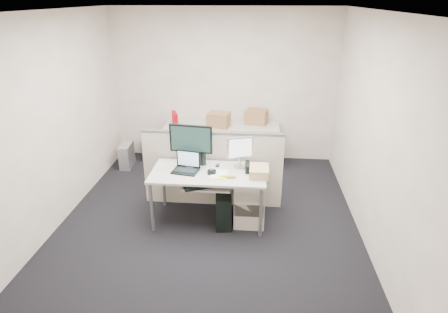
# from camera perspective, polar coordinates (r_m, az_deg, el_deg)

# --- Properties ---
(floor) EXTENTS (4.00, 4.50, 0.01)m
(floor) POSITION_cam_1_polar(r_m,az_deg,el_deg) (5.26, -2.26, -9.58)
(floor) COLOR black
(floor) RESTS_ON ground
(ceiling) EXTENTS (4.00, 4.50, 0.01)m
(ceiling) POSITION_cam_1_polar(r_m,az_deg,el_deg) (4.42, -2.85, 21.33)
(ceiling) COLOR white
(ceiling) RESTS_ON ground
(wall_back) EXTENTS (4.00, 0.02, 2.70)m
(wall_back) POSITION_cam_1_polar(r_m,az_deg,el_deg) (6.82, -0.05, 10.60)
(wall_back) COLOR silver
(wall_back) RESTS_ON ground
(wall_front) EXTENTS (4.00, 0.02, 2.70)m
(wall_front) POSITION_cam_1_polar(r_m,az_deg,el_deg) (2.67, -8.86, -11.18)
(wall_front) COLOR silver
(wall_front) RESTS_ON ground
(wall_left) EXTENTS (0.02, 4.50, 2.70)m
(wall_left) POSITION_cam_1_polar(r_m,az_deg,el_deg) (5.31, -24.55, 4.74)
(wall_left) COLOR silver
(wall_left) RESTS_ON ground
(wall_right) EXTENTS (0.02, 4.50, 2.70)m
(wall_right) POSITION_cam_1_polar(r_m,az_deg,el_deg) (4.84, 21.73, 3.54)
(wall_right) COLOR silver
(wall_right) RESTS_ON ground
(desk) EXTENTS (1.50, 0.75, 0.73)m
(desk) POSITION_cam_1_polar(r_m,az_deg,el_deg) (4.93, -2.38, -3.04)
(desk) COLOR beige
(desk) RESTS_ON floor
(keyboard_tray) EXTENTS (0.62, 0.32, 0.02)m
(keyboard_tray) POSITION_cam_1_polar(r_m,az_deg,el_deg) (4.79, -2.64, -4.46)
(keyboard_tray) COLOR beige
(keyboard_tray) RESTS_ON desk
(drawer_pedestal) EXTENTS (0.40, 0.55, 0.65)m
(drawer_pedestal) POSITION_cam_1_polar(r_m,az_deg,el_deg) (5.10, 3.94, -6.45)
(drawer_pedestal) COLOR beige
(drawer_pedestal) RESTS_ON floor
(cubicle_partition) EXTENTS (2.00, 0.06, 1.10)m
(cubicle_partition) POSITION_cam_1_polar(r_m,az_deg,el_deg) (5.38, -1.76, -2.04)
(cubicle_partition) COLOR beige
(cubicle_partition) RESTS_ON floor
(back_counter) EXTENTS (2.00, 0.60, 0.72)m
(back_counter) POSITION_cam_1_polar(r_m,az_deg,el_deg) (6.81, -0.29, 1.85)
(back_counter) COLOR beige
(back_counter) RESTS_ON floor
(monitor_main) EXTENTS (0.60, 0.29, 0.58)m
(monitor_main) POSITION_cam_1_polar(r_m,az_deg,el_deg) (4.98, -5.04, 1.66)
(monitor_main) COLOR black
(monitor_main) RESTS_ON desk
(monitor_small) EXTENTS (0.38, 0.27, 0.42)m
(monitor_small) POSITION_cam_1_polar(r_m,az_deg,el_deg) (4.95, 2.43, 0.58)
(monitor_small) COLOR #B7B7BC
(monitor_small) RESTS_ON desk
(laptop) EXTENTS (0.37, 0.30, 0.25)m
(laptop) POSITION_cam_1_polar(r_m,az_deg,el_deg) (4.88, -5.95, -1.00)
(laptop) COLOR black
(laptop) RESTS_ON desk
(trackball) EXTENTS (0.13, 0.13, 0.04)m
(trackball) POSITION_cam_1_polar(r_m,az_deg,el_deg) (4.84, -1.89, -2.39)
(trackball) COLOR black
(trackball) RESTS_ON desk
(desk_phone) EXTENTS (0.25, 0.21, 0.08)m
(desk_phone) POSITION_cam_1_polar(r_m,az_deg,el_deg) (4.92, 4.67, -1.80)
(desk_phone) COLOR black
(desk_phone) RESTS_ON desk
(paper_stack) EXTENTS (0.23, 0.29, 0.01)m
(paper_stack) POSITION_cam_1_polar(r_m,az_deg,el_deg) (4.81, -0.74, -2.77)
(paper_stack) COLOR white
(paper_stack) RESTS_ON desk
(sticky_pad) EXTENTS (0.10, 0.10, 0.01)m
(sticky_pad) POSITION_cam_1_polar(r_m,az_deg,el_deg) (4.72, -0.50, -3.31)
(sticky_pad) COLOR yellow
(sticky_pad) RESTS_ON desk
(travel_mug) EXTENTS (0.11, 0.11, 0.18)m
(travel_mug) POSITION_cam_1_polar(r_m,az_deg,el_deg) (5.08, -3.22, -0.33)
(travel_mug) COLOR black
(travel_mug) RESTS_ON desk
(banana) EXTENTS (0.20, 0.06, 0.04)m
(banana) POSITION_cam_1_polar(r_m,az_deg,el_deg) (4.73, 0.74, -3.03)
(banana) COLOR yellow
(banana) RESTS_ON desk
(cellphone) EXTENTS (0.05, 0.09, 0.01)m
(cellphone) POSITION_cam_1_polar(r_m,az_deg,el_deg) (5.07, -0.99, -1.36)
(cellphone) COLOR black
(cellphone) RESTS_ON desk
(manila_folders) EXTENTS (0.24, 0.31, 0.12)m
(manila_folders) POSITION_cam_1_polar(r_m,az_deg,el_deg) (4.80, 5.37, -2.27)
(manila_folders) COLOR tan
(manila_folders) RESTS_ON desk
(keyboard) EXTENTS (0.51, 0.36, 0.03)m
(keyboard) POSITION_cam_1_polar(r_m,az_deg,el_deg) (4.75, -3.31, -4.40)
(keyboard) COLOR black
(keyboard) RESTS_ON keyboard_tray
(pc_tower_desk) EXTENTS (0.26, 0.52, 0.47)m
(pc_tower_desk) POSITION_cam_1_polar(r_m,az_deg,el_deg) (5.07, -0.11, -7.73)
(pc_tower_desk) COLOR black
(pc_tower_desk) RESTS_ON floor
(pc_tower_spare_dark) EXTENTS (0.26, 0.43, 0.38)m
(pc_tower_spare_dark) POSITION_cam_1_polar(r_m,az_deg,el_deg) (7.23, -11.72, 1.21)
(pc_tower_spare_dark) COLOR black
(pc_tower_spare_dark) RESTS_ON floor
(pc_tower_spare_silver) EXTENTS (0.21, 0.46, 0.42)m
(pc_tower_spare_silver) POSITION_cam_1_polar(r_m,az_deg,el_deg) (6.95, -14.61, 0.19)
(pc_tower_spare_silver) COLOR #B7B7BC
(pc_tower_spare_silver) RESTS_ON floor
(cardboard_box_left) EXTENTS (0.42, 0.34, 0.27)m
(cardboard_box_left) POSITION_cam_1_polar(r_m,az_deg,el_deg) (6.53, -0.83, 5.54)
(cardboard_box_left) COLOR #9E7846
(cardboard_box_left) RESTS_ON back_counter
(cardboard_box_right) EXTENTS (0.43, 0.37, 0.27)m
(cardboard_box_right) POSITION_cam_1_polar(r_m,az_deg,el_deg) (6.73, 4.92, 5.98)
(cardboard_box_right) COLOR #9E7846
(cardboard_box_right) RESTS_ON back_counter
(red_binder) EXTENTS (0.16, 0.28, 0.25)m
(red_binder) POSITION_cam_1_polar(r_m,az_deg,el_deg) (6.68, -7.49, 5.64)
(red_binder) COLOR #BA000F
(red_binder) RESTS_ON back_counter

